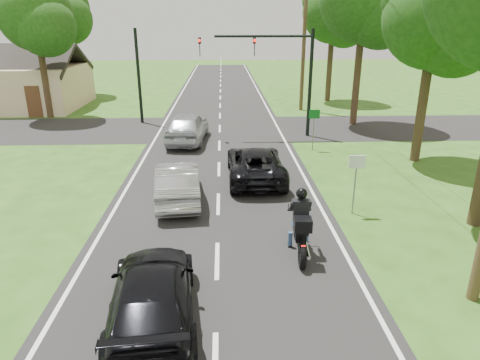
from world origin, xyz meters
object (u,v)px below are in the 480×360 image
(silver_sedan, at_px, (178,182))
(utility_pole_far, at_px, (304,40))
(silver_suv, at_px, (187,127))
(dark_car_behind, at_px, (153,295))
(motorcycle_rider, at_px, (300,229))
(dark_suv, at_px, (255,163))
(traffic_signal, at_px, (278,64))
(sign_white, at_px, (356,170))
(sign_green, at_px, (314,120))

(silver_sedan, height_order, utility_pole_far, utility_pole_far)
(silver_suv, relative_size, dark_car_behind, 1.08)
(utility_pole_far, bearing_deg, silver_suv, -131.26)
(motorcycle_rider, bearing_deg, dark_suv, 101.31)
(silver_suv, bearing_deg, silver_sedan, 96.67)
(silver_suv, distance_m, traffic_signal, 6.17)
(sign_white, bearing_deg, sign_green, 88.57)
(utility_pole_far, bearing_deg, sign_white, -94.51)
(traffic_signal, distance_m, utility_pole_far, 8.55)
(silver_suv, distance_m, sign_white, 11.88)
(dark_car_behind, distance_m, sign_white, 8.24)
(sign_white, height_order, sign_green, same)
(sign_green, bearing_deg, silver_suv, 163.80)
(silver_suv, xyz_separation_m, dark_car_behind, (0.39, -15.42, -0.18))
(silver_sedan, height_order, sign_green, sign_green)
(traffic_signal, height_order, utility_pole_far, utility_pole_far)
(motorcycle_rider, bearing_deg, silver_suv, 112.23)
(sign_green, bearing_deg, sign_white, -91.43)
(motorcycle_rider, distance_m, utility_pole_far, 22.45)
(motorcycle_rider, xyz_separation_m, silver_suv, (-4.14, 12.62, 0.06))
(dark_car_behind, bearing_deg, silver_sedan, -94.70)
(utility_pole_far, bearing_deg, traffic_signal, -109.68)
(motorcycle_rider, relative_size, sign_white, 1.11)
(silver_sedan, bearing_deg, silver_suv, -94.14)
(utility_pole_far, relative_size, sign_white, 4.71)
(silver_suv, bearing_deg, traffic_signal, -163.19)
(silver_sedan, bearing_deg, traffic_signal, -122.81)
(traffic_signal, height_order, sign_green, traffic_signal)
(silver_sedan, relative_size, utility_pole_far, 0.43)
(sign_white, bearing_deg, dark_suv, 130.49)
(dark_suv, distance_m, silver_sedan, 3.78)
(motorcycle_rider, height_order, silver_sedan, motorcycle_rider)
(traffic_signal, bearing_deg, silver_suv, -168.06)
(dark_suv, height_order, utility_pole_far, utility_pole_far)
(silver_sedan, distance_m, traffic_signal, 11.24)
(silver_sedan, bearing_deg, utility_pole_far, -119.63)
(dark_suv, relative_size, silver_sedan, 1.14)
(traffic_signal, relative_size, utility_pole_far, 0.64)
(silver_suv, xyz_separation_m, sign_green, (6.67, -1.94, 0.75))
(sign_green, bearing_deg, dark_car_behind, -114.97)
(utility_pole_far, xyz_separation_m, sign_green, (-1.30, -11.02, -3.49))
(dark_car_behind, bearing_deg, utility_pole_far, -112.91)
(silver_suv, height_order, sign_white, sign_white)
(dark_suv, bearing_deg, sign_green, -128.25)
(traffic_signal, height_order, sign_white, traffic_signal)
(motorcycle_rider, height_order, traffic_signal, traffic_signal)
(silver_suv, relative_size, sign_green, 2.32)
(motorcycle_rider, bearing_deg, utility_pole_far, 84.07)
(dark_suv, height_order, traffic_signal, traffic_signal)
(motorcycle_rider, relative_size, sign_green, 1.11)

